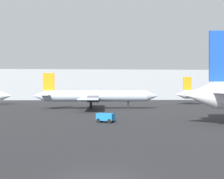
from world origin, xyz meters
name	(u,v)px	position (x,y,z in m)	size (l,w,h in m)	color
airplane_distant	(95,96)	(-0.55, 49.92, 3.05)	(29.74, 23.75, 8.49)	#B2BCCC
airplane_far_left	(220,94)	(38.25, 67.84, 3.03)	(29.07, 25.06, 8.43)	silver
baggage_cart	(106,117)	(1.16, 24.16, 0.76)	(2.73, 2.21, 1.30)	#1972BF
terminal_building	(111,85)	(6.64, 113.52, 6.52)	(98.04, 25.86, 13.05)	#999EA3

